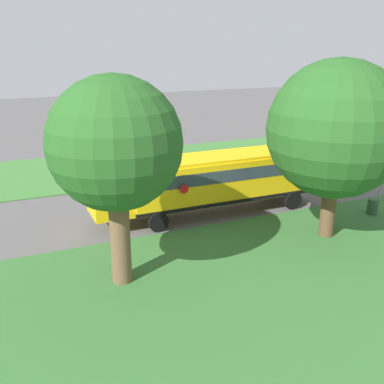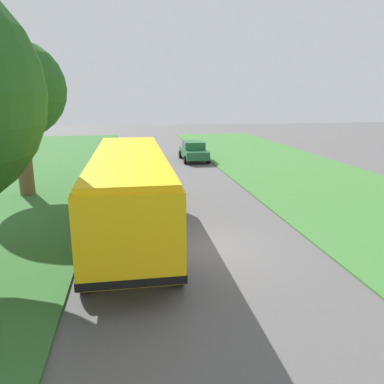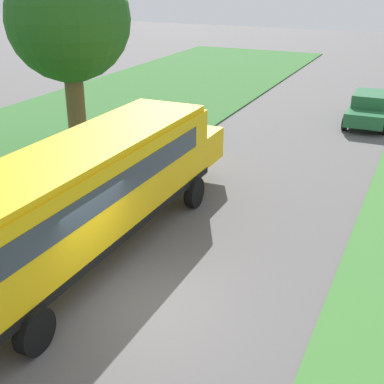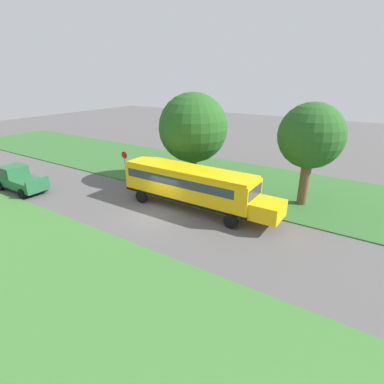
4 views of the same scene
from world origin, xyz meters
name	(u,v)px [view 2 (image 2 of 4)]	position (x,y,z in m)	size (l,w,h in m)	color
ground_plane	(200,248)	(0.00, 0.00, 0.00)	(120.00, 120.00, 0.00)	#565454
school_bus	(130,186)	(-2.30, 1.62, 1.92)	(2.85, 12.42, 3.16)	yellow
car_green_nearest	(194,150)	(2.80, 18.17, 0.88)	(2.02, 4.40, 1.56)	#236038
oak_tree_roadside_mid	(19,89)	(-7.55, 8.50, 5.43)	(4.78, 4.78, 7.81)	brown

